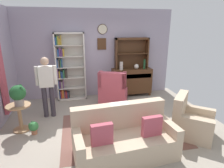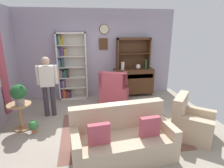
% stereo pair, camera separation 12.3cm
% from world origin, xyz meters
% --- Properties ---
extents(ground_plane, '(5.40, 4.60, 0.02)m').
position_xyz_m(ground_plane, '(0.00, 0.00, -0.01)').
color(ground_plane, '#9E9384').
extents(wall_back, '(5.00, 0.09, 2.80)m').
position_xyz_m(wall_back, '(0.00, 2.13, 1.41)').
color(wall_back, '#A399AD').
rests_on(wall_back, ground_plane).
extents(area_rug, '(2.62, 1.98, 0.01)m').
position_xyz_m(area_rug, '(0.20, -0.30, 0.00)').
color(area_rug, brown).
rests_on(area_rug, ground_plane).
extents(bookshelf, '(0.90, 0.30, 2.10)m').
position_xyz_m(bookshelf, '(-0.94, 1.94, 1.03)').
color(bookshelf, silver).
rests_on(bookshelf, ground_plane).
extents(sideboard, '(1.30, 0.45, 0.92)m').
position_xyz_m(sideboard, '(1.12, 1.86, 0.51)').
color(sideboard, '#4C2D19').
rests_on(sideboard, ground_plane).
extents(sideboard_hutch, '(1.10, 0.26, 1.00)m').
position_xyz_m(sideboard_hutch, '(1.12, 1.97, 1.56)').
color(sideboard_hutch, '#4C2D19').
rests_on(sideboard_hutch, sideboard).
extents(vase_tall, '(0.11, 0.11, 0.26)m').
position_xyz_m(vase_tall, '(0.73, 1.78, 1.05)').
color(vase_tall, beige).
rests_on(vase_tall, sideboard).
extents(vase_round, '(0.15, 0.15, 0.17)m').
position_xyz_m(vase_round, '(1.25, 1.79, 1.01)').
color(vase_round, beige).
rests_on(vase_round, sideboard).
extents(bottle_wine, '(0.07, 0.07, 0.32)m').
position_xyz_m(bottle_wine, '(1.51, 1.77, 1.08)').
color(bottle_wine, '#194223').
rests_on(bottle_wine, sideboard).
extents(couch_floral, '(1.87, 1.01, 0.90)m').
position_xyz_m(couch_floral, '(0.04, -1.16, 0.31)').
color(couch_floral, '#C6AD8E').
rests_on(couch_floral, ground_plane).
extents(armchair_floral, '(1.08, 1.08, 0.88)m').
position_xyz_m(armchair_floral, '(1.63, -0.81, 0.29)').
color(armchair_floral, '#C6AD8E').
rests_on(armchair_floral, ground_plane).
extents(wingback_chair, '(1.01, 1.02, 1.05)m').
position_xyz_m(wingback_chair, '(0.33, 1.14, 0.38)').
color(wingback_chair, '#B74C5B').
rests_on(wingback_chair, ground_plane).
extents(plant_stand, '(0.52, 0.52, 0.62)m').
position_xyz_m(plant_stand, '(-2.02, 0.14, 0.38)').
color(plant_stand, '#A87F56').
rests_on(plant_stand, ground_plane).
extents(potted_plant_large, '(0.33, 0.33, 0.46)m').
position_xyz_m(potted_plant_large, '(-1.97, 0.11, 0.88)').
color(potted_plant_large, gray).
rests_on(potted_plant_large, plant_stand).
extents(potted_plant_small, '(0.21, 0.21, 0.29)m').
position_xyz_m(potted_plant_small, '(-1.71, -0.09, 0.17)').
color(potted_plant_small, '#AD6B4C').
rests_on(potted_plant_small, ground_plane).
extents(person_reading, '(0.52, 0.21, 1.56)m').
position_xyz_m(person_reading, '(-1.45, 0.74, 0.91)').
color(person_reading, '#38333D').
rests_on(person_reading, ground_plane).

